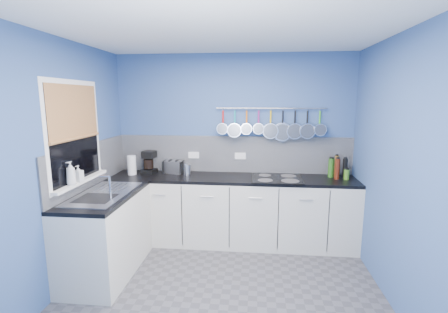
% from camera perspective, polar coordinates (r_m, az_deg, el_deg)
% --- Properties ---
extents(floor, '(3.20, 3.00, 0.02)m').
position_cam_1_polar(floor, '(3.48, -0.49, -23.27)').
color(floor, '#47474C').
rests_on(floor, ground).
extents(ceiling, '(3.20, 3.00, 0.02)m').
position_cam_1_polar(ceiling, '(2.96, -0.57, 21.94)').
color(ceiling, white).
rests_on(ceiling, ground).
extents(wall_back, '(3.20, 0.02, 2.50)m').
position_cam_1_polar(wall_back, '(4.45, 1.64, 1.73)').
color(wall_back, '#355289').
rests_on(wall_back, ground).
extents(wall_front, '(3.20, 0.02, 2.50)m').
position_cam_1_polar(wall_front, '(1.56, -6.96, -14.99)').
color(wall_front, '#355289').
rests_on(wall_front, ground).
extents(wall_left, '(0.02, 3.00, 2.50)m').
position_cam_1_polar(wall_left, '(3.53, -27.48, -1.70)').
color(wall_left, '#355289').
rests_on(wall_left, ground).
extents(wall_right, '(0.02, 3.00, 2.50)m').
position_cam_1_polar(wall_right, '(3.22, 29.29, -2.91)').
color(wall_right, '#355289').
rests_on(wall_right, ground).
extents(backsplash_back, '(3.20, 0.02, 0.50)m').
position_cam_1_polar(backsplash_back, '(4.45, 1.62, 0.41)').
color(backsplash_back, gray).
rests_on(backsplash_back, wall_back).
extents(backsplash_left, '(0.02, 1.80, 0.50)m').
position_cam_1_polar(backsplash_left, '(4.04, -22.48, -1.37)').
color(backsplash_left, gray).
rests_on(backsplash_left, wall_left).
extents(cabinet_run_back, '(3.20, 0.60, 0.86)m').
position_cam_1_polar(cabinet_run_back, '(4.35, 1.28, -9.63)').
color(cabinet_run_back, beige).
rests_on(cabinet_run_back, ground).
extents(worktop_back, '(3.20, 0.60, 0.04)m').
position_cam_1_polar(worktop_back, '(4.22, 1.30, -3.87)').
color(worktop_back, black).
rests_on(worktop_back, cabinet_run_back).
extents(cabinet_run_left, '(0.60, 1.20, 0.86)m').
position_cam_1_polar(cabinet_run_left, '(3.87, -20.01, -12.91)').
color(cabinet_run_left, beige).
rests_on(cabinet_run_left, ground).
extents(worktop_left, '(0.60, 1.20, 0.04)m').
position_cam_1_polar(worktop_left, '(3.72, -20.44, -6.51)').
color(worktop_left, black).
rests_on(worktop_left, cabinet_run_left).
extents(window_frame, '(0.01, 1.00, 1.10)m').
position_cam_1_polar(window_frame, '(3.72, -24.90, 3.75)').
color(window_frame, white).
rests_on(window_frame, wall_left).
extents(window_glass, '(0.01, 0.90, 1.00)m').
position_cam_1_polar(window_glass, '(3.72, -24.83, 3.75)').
color(window_glass, black).
rests_on(window_glass, wall_left).
extents(bamboo_blind, '(0.01, 0.90, 0.55)m').
position_cam_1_polar(bamboo_blind, '(3.70, -24.98, 7.21)').
color(bamboo_blind, tan).
rests_on(bamboo_blind, wall_left).
extents(window_sill, '(0.10, 0.98, 0.03)m').
position_cam_1_polar(window_sill, '(3.79, -23.98, -3.99)').
color(window_sill, white).
rests_on(window_sill, wall_left).
extents(sink_unit, '(0.50, 0.95, 0.01)m').
position_cam_1_polar(sink_unit, '(3.71, -20.46, -6.15)').
color(sink_unit, silver).
rests_on(sink_unit, worktop_left).
extents(mixer_tap, '(0.12, 0.08, 0.26)m').
position_cam_1_polar(mixer_tap, '(3.45, -19.52, -5.13)').
color(mixer_tap, silver).
rests_on(mixer_tap, worktop_left).
extents(socket_left, '(0.15, 0.01, 0.09)m').
position_cam_1_polar(socket_left, '(4.51, -5.38, 0.25)').
color(socket_left, white).
rests_on(socket_left, backsplash_back).
extents(socket_right, '(0.15, 0.01, 0.09)m').
position_cam_1_polar(socket_right, '(4.43, 2.89, 0.10)').
color(socket_right, white).
rests_on(socket_right, backsplash_back).
extents(pot_rail, '(1.45, 0.02, 0.02)m').
position_cam_1_polar(pot_rail, '(4.33, 8.30, 8.43)').
color(pot_rail, silver).
rests_on(pot_rail, wall_back).
extents(soap_bottle_a, '(0.12, 0.12, 0.24)m').
position_cam_1_polar(soap_bottle_a, '(3.58, -25.48, -2.70)').
color(soap_bottle_a, white).
rests_on(soap_bottle_a, window_sill).
extents(soap_bottle_b, '(0.08, 0.09, 0.17)m').
position_cam_1_polar(soap_bottle_b, '(3.70, -24.38, -2.75)').
color(soap_bottle_b, white).
rests_on(soap_bottle_b, window_sill).
extents(paper_towel, '(0.12, 0.12, 0.26)m').
position_cam_1_polar(paper_towel, '(4.49, -16.01, -1.48)').
color(paper_towel, white).
rests_on(paper_towel, worktop_back).
extents(coffee_maker, '(0.20, 0.21, 0.30)m').
position_cam_1_polar(coffee_maker, '(4.51, -13.14, -0.99)').
color(coffee_maker, black).
rests_on(coffee_maker, worktop_back).
extents(toaster, '(0.30, 0.22, 0.17)m').
position_cam_1_polar(toaster, '(4.46, -8.89, -1.83)').
color(toaster, silver).
rests_on(toaster, worktop_back).
extents(canister, '(0.10, 0.10, 0.14)m').
position_cam_1_polar(canister, '(4.36, -6.53, -2.29)').
color(canister, silver).
rests_on(canister, worktop_back).
extents(hob, '(0.63, 0.56, 0.01)m').
position_cam_1_polar(hob, '(4.16, 9.37, -3.85)').
color(hob, black).
rests_on(hob, worktop_back).
extents(pan_0, '(0.15, 0.12, 0.34)m').
position_cam_1_polar(pan_0, '(4.35, -0.18, 6.29)').
color(pan_0, silver).
rests_on(pan_0, pot_rail).
extents(pan_1, '(0.19, 0.12, 0.38)m').
position_cam_1_polar(pan_1, '(4.34, 1.91, 6.01)').
color(pan_1, silver).
rests_on(pan_1, pot_rail).
extents(pan_2, '(0.15, 0.12, 0.34)m').
position_cam_1_polar(pan_2, '(4.33, 4.02, 6.24)').
color(pan_2, silver).
rests_on(pan_2, pot_rail).
extents(pan_3, '(0.15, 0.09, 0.34)m').
position_cam_1_polar(pan_3, '(4.33, 6.13, 6.22)').
color(pan_3, silver).
rests_on(pan_3, pot_rail).
extents(pan_4, '(0.21, 0.08, 0.40)m').
position_cam_1_polar(pan_4, '(4.34, 8.24, 5.79)').
color(pan_4, silver).
rests_on(pan_4, pot_rail).
extents(pan_5, '(0.24, 0.05, 0.43)m').
position_cam_1_polar(pan_5, '(4.35, 10.33, 5.53)').
color(pan_5, silver).
rests_on(pan_5, pot_rail).
extents(pan_6, '(0.21, 0.07, 0.40)m').
position_cam_1_polar(pan_6, '(4.36, 12.43, 5.66)').
color(pan_6, silver).
rests_on(pan_6, pot_rail).
extents(pan_7, '(0.20, 0.09, 0.39)m').
position_cam_1_polar(pan_7, '(4.38, 14.50, 5.66)').
color(pan_7, silver).
rests_on(pan_7, pot_rail).
extents(pan_8, '(0.16, 0.12, 0.35)m').
position_cam_1_polar(pan_8, '(4.41, 16.57, 5.86)').
color(pan_8, silver).
rests_on(pan_8, pot_rail).
extents(condiment_0, '(0.06, 0.06, 0.24)m').
position_cam_1_polar(condiment_0, '(4.45, 20.62, -1.93)').
color(condiment_0, black).
rests_on(condiment_0, worktop_back).
extents(condiment_1, '(0.05, 0.05, 0.29)m').
position_cam_1_polar(condiment_1, '(4.40, 19.26, -1.69)').
color(condiment_1, brown).
rests_on(condiment_1, worktop_back).
extents(condiment_2, '(0.07, 0.07, 0.25)m').
position_cam_1_polar(condiment_2, '(4.40, 18.41, -1.92)').
color(condiment_2, '#265919').
rests_on(condiment_2, worktop_back).
extents(condiment_3, '(0.07, 0.07, 0.13)m').
position_cam_1_polar(condiment_3, '(4.35, 20.86, -2.99)').
color(condiment_3, '#3F721E').
rests_on(condiment_3, worktop_back).
extents(condiment_4, '(0.06, 0.06, 0.26)m').
position_cam_1_polar(condiment_4, '(4.31, 19.40, -2.09)').
color(condiment_4, '#4C190C').
rests_on(condiment_4, worktop_back).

